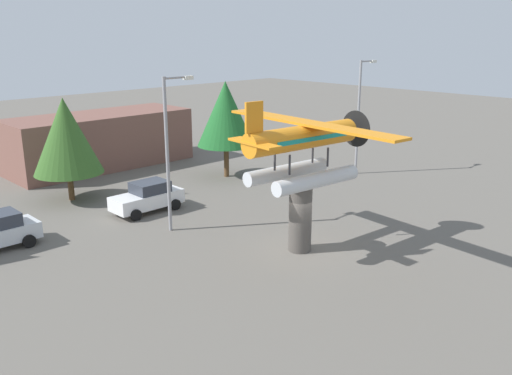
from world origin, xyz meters
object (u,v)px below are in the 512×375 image
streetlight_primary (170,144)px  tree_east (66,136)px  tree_center_back (226,114)px  display_pedestal (300,217)px  floatplane_monument (304,147)px  streetlight_secondary (360,109)px  storefront_building (100,140)px  car_mid_white (148,197)px

streetlight_primary → tree_east: (-1.42, 8.74, -0.61)m
tree_center_back → display_pedestal: bearing=-117.3°
floatplane_monument → streetlight_secondary: 15.58m
floatplane_monument → tree_center_back: size_ratio=1.53×
storefront_building → tree_east: bearing=-130.9°
floatplane_monument → streetlight_primary: streetlight_primary is taller
display_pedestal → tree_east: bearing=104.9°
car_mid_white → storefront_building: size_ratio=0.30×
floatplane_monument → storefront_building: floatplane_monument is taller
display_pedestal → floatplane_monument: 3.35m
tree_east → streetlight_secondary: bearing=-25.2°
floatplane_monument → tree_east: floatplane_monument is taller
display_pedestal → streetlight_primary: bearing=112.0°
car_mid_white → streetlight_primary: (-0.75, -3.50, 3.77)m
car_mid_white → tree_east: tree_east is taller
display_pedestal → tree_east: (-4.07, 15.31, 2.36)m
display_pedestal → tree_center_back: size_ratio=0.49×
display_pedestal → floatplane_monument: floatplane_monument is taller
car_mid_white → storefront_building: (3.63, 11.93, 1.16)m
display_pedestal → tree_east: size_ratio=0.53×
streetlight_secondary → tree_center_back: 9.68m
streetlight_secondary → tree_east: 20.16m
floatplane_monument → streetlight_secondary: (14.04, 6.75, -0.29)m
tree_east → streetlight_primary: bearing=-80.8°
floatplane_monument → tree_center_back: bearing=68.7°
display_pedestal → tree_center_back: tree_center_back is taller
display_pedestal → storefront_building: storefront_building is taller
car_mid_white → streetlight_secondary: (16.07, -3.33, 3.86)m
display_pedestal → tree_east: 16.01m
streetlight_secondary → streetlight_primary: bearing=-179.4°
streetlight_secondary → tree_east: (-18.23, 8.57, -0.70)m
streetlight_primary → tree_center_back: size_ratio=1.17×
tree_east → tree_center_back: bearing=-13.2°
display_pedestal → streetlight_secondary: size_ratio=0.41×
streetlight_secondary → storefront_building: bearing=129.2°
floatplane_monument → streetlight_primary: size_ratio=1.30×
tree_east → tree_center_back: size_ratio=0.93×
display_pedestal → tree_center_back: (6.62, 12.80, 2.87)m
storefront_building → tree_east: 9.08m
storefront_building → floatplane_monument: bearing=-94.2°
streetlight_primary → storefront_building: streetlight_primary is taller
streetlight_primary → streetlight_secondary: 16.82m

